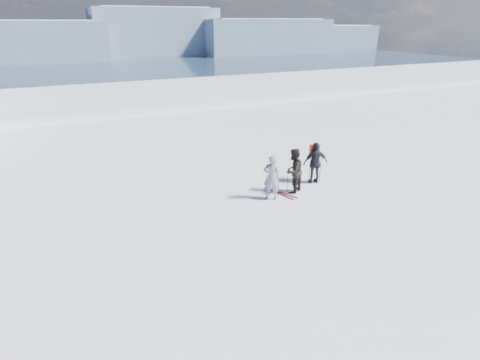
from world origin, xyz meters
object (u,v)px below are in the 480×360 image
(skier_grey, at_px, (272,177))
(skier_pack, at_px, (315,163))
(skis_loose, at_px, (280,193))
(skier_dark, at_px, (293,171))

(skier_grey, distance_m, skier_pack, 2.78)
(skier_grey, bearing_deg, skis_loose, -119.35)
(skis_loose, bearing_deg, skier_dark, -7.90)
(skier_grey, relative_size, skier_pack, 1.00)
(skier_dark, height_order, skis_loose, skier_dark)
(skier_grey, xyz_separation_m, skier_pack, (2.70, 0.67, 0.00))
(skier_dark, distance_m, skier_pack, 1.58)
(skier_grey, bearing_deg, skier_dark, -134.28)
(skier_pack, relative_size, skis_loose, 1.19)
(skier_grey, height_order, skier_dark, skier_dark)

